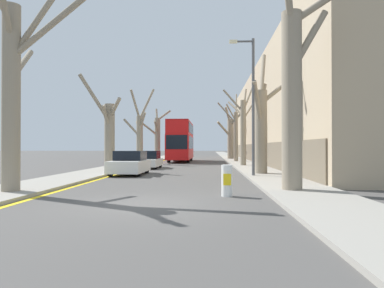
{
  "coord_description": "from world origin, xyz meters",
  "views": [
    {
      "loc": [
        1.97,
        -9.84,
        1.67
      ],
      "look_at": [
        0.18,
        24.63,
        2.0
      ],
      "focal_mm": 32.0,
      "sensor_mm": 36.0,
      "label": 1
    }
  ],
  "objects": [
    {
      "name": "ground_plane",
      "position": [
        0.0,
        0.0,
        0.0
      ],
      "size": [
        300.0,
        300.0,
        0.0
      ],
      "primitive_type": "plane",
      "color": "#4C4947"
    },
    {
      "name": "sidewalk_left",
      "position": [
        -5.35,
        50.0,
        0.06
      ],
      "size": [
        2.78,
        120.0,
        0.12
      ],
      "primitive_type": "cube",
      "color": "gray",
      "rests_on": "ground"
    },
    {
      "name": "sidewalk_right",
      "position": [
        5.35,
        50.0,
        0.06
      ],
      "size": [
        2.78,
        120.0,
        0.12
      ],
      "primitive_type": "cube",
      "color": "gray",
      "rests_on": "ground"
    },
    {
      "name": "building_facade_right",
      "position": [
        11.73,
        28.63,
        5.06
      ],
      "size": [
        10.08,
        49.74,
        10.14
      ],
      "color": "tan",
      "rests_on": "ground"
    },
    {
      "name": "kerb_line_stripe",
      "position": [
        -3.78,
        50.0,
        0.0
      ],
      "size": [
        0.24,
        120.0,
        0.01
      ],
      "primitive_type": "cube",
      "color": "yellow",
      "rests_on": "ground"
    },
    {
      "name": "street_tree_left_0",
      "position": [
        -4.98,
        1.96,
        3.9
      ],
      "size": [
        3.62,
        3.9,
        7.97
      ],
      "color": "gray",
      "rests_on": "ground"
    },
    {
      "name": "street_tree_left_1",
      "position": [
        -4.96,
        13.21,
        2.67
      ],
      "size": [
        2.84,
        1.86,
        6.51
      ],
      "color": "gray",
      "rests_on": "ground"
    },
    {
      "name": "street_tree_left_2",
      "position": [
        -5.01,
        23.85,
        3.02
      ],
      "size": [
        3.13,
        2.98,
        7.62
      ],
      "color": "gray",
      "rests_on": "ground"
    },
    {
      "name": "street_tree_left_3",
      "position": [
        -4.97,
        35.02,
        3.16
      ],
      "size": [
        3.79,
        3.13,
        6.92
      ],
      "color": "gray",
      "rests_on": "ground"
    },
    {
      "name": "street_tree_right_0",
      "position": [
        5.03,
        2.85,
        3.77
      ],
      "size": [
        2.85,
        2.01,
        9.08
      ],
      "color": "gray",
      "rests_on": "ground"
    },
    {
      "name": "street_tree_right_1",
      "position": [
        5.13,
        10.84,
        3.17
      ],
      "size": [
        3.52,
        4.11,
        7.8
      ],
      "color": "gray",
      "rests_on": "ground"
    },
    {
      "name": "street_tree_right_2",
      "position": [
        4.89,
        20.15,
        3.52
      ],
      "size": [
        3.29,
        2.59,
        7.68
      ],
      "color": "gray",
      "rests_on": "ground"
    },
    {
      "name": "street_tree_right_3",
      "position": [
        4.83,
        28.73,
        3.29
      ],
      "size": [
        2.35,
        1.96,
        7.89
      ],
      "color": "gray",
      "rests_on": "ground"
    },
    {
      "name": "street_tree_right_4",
      "position": [
        4.78,
        37.03,
        3.11
      ],
      "size": [
        3.32,
        2.19,
        7.16
      ],
      "color": "gray",
      "rests_on": "ground"
    },
    {
      "name": "double_decker_bus",
      "position": [
        -1.38,
        29.74,
        2.59
      ],
      "size": [
        2.45,
        10.25,
        4.57
      ],
      "color": "red",
      "rests_on": "ground"
    },
    {
      "name": "parked_car_0",
      "position": [
        -2.88,
        10.71,
        0.69
      ],
      "size": [
        1.87,
        4.01,
        1.45
      ],
      "color": "silver",
      "rests_on": "ground"
    },
    {
      "name": "parked_car_1",
      "position": [
        -2.88,
        17.12,
        0.65
      ],
      "size": [
        1.75,
        4.03,
        1.39
      ],
      "color": "silver",
      "rests_on": "ground"
    },
    {
      "name": "lamp_post",
      "position": [
        4.28,
        9.18,
        4.31
      ],
      "size": [
        1.4,
        0.2,
        7.7
      ],
      "color": "#4C4F54",
      "rests_on": "ground"
    },
    {
      "name": "traffic_bollard",
      "position": [
        2.56,
        1.83,
        0.54
      ],
      "size": [
        0.38,
        0.39,
        1.07
      ],
      "color": "white",
      "rests_on": "ground"
    }
  ]
}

